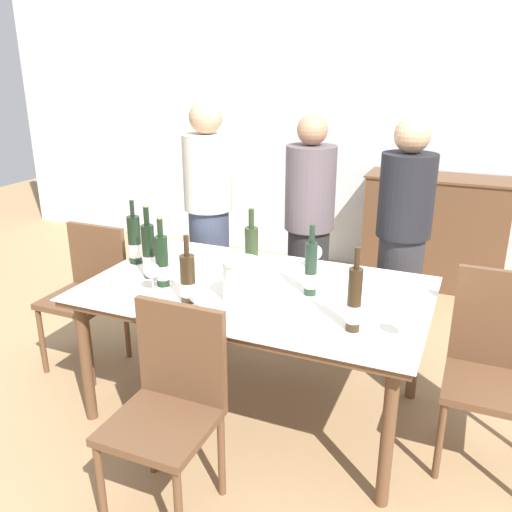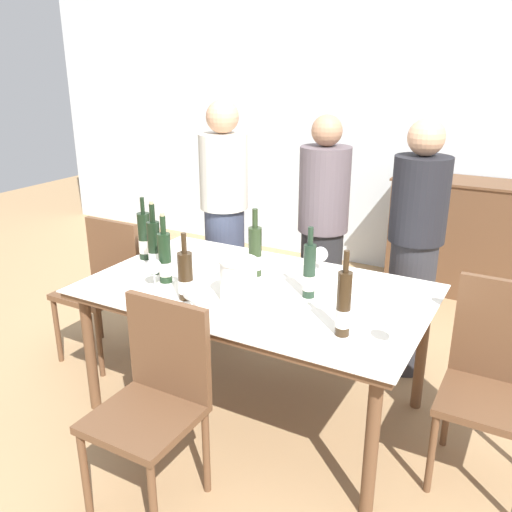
{
  "view_description": "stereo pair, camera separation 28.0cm",
  "coord_description": "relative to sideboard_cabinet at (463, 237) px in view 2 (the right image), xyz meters",
  "views": [
    {
      "loc": [
        1.03,
        -2.43,
        1.87
      ],
      "look_at": [
        0.0,
        0.0,
        0.92
      ],
      "focal_mm": 38.0,
      "sensor_mm": 36.0,
      "label": 1
    },
    {
      "loc": [
        1.28,
        -2.31,
        1.87
      ],
      "look_at": [
        0.0,
        0.0,
        0.92
      ],
      "focal_mm": 38.0,
      "sensor_mm": 36.0,
      "label": 2
    }
  ],
  "objects": [
    {
      "name": "wine_glass_4",
      "position": [
        -1.45,
        -2.14,
        0.36
      ],
      "size": [
        0.08,
        0.08,
        0.15
      ],
      "color": "white",
      "rests_on": "dining_table"
    },
    {
      "name": "ground_plane",
      "position": [
        -0.7,
        -2.31,
        -0.48
      ],
      "size": [
        12.0,
        12.0,
        0.0
      ],
      "primitive_type": "plane",
      "color": "#A37F56"
    },
    {
      "name": "dining_table",
      "position": [
        -0.7,
        -2.31,
        0.19
      ],
      "size": [
        1.79,
        1.09,
        0.74
      ],
      "color": "brown",
      "rests_on": "ground_plane"
    },
    {
      "name": "back_wall",
      "position": [
        -0.7,
        0.29,
        0.92
      ],
      "size": [
        8.0,
        0.1,
        2.8
      ],
      "color": "silver",
      "rests_on": "ground_plane"
    },
    {
      "name": "person_host",
      "position": [
        -1.39,
        -1.52,
        0.34
      ],
      "size": [
        0.33,
        0.33,
        1.64
      ],
      "color": "#383F56",
      "rests_on": "ground_plane"
    },
    {
      "name": "sideboard_cabinet",
      "position": [
        0.0,
        0.0,
        0.0
      ],
      "size": [
        1.2,
        0.46,
        0.96
      ],
      "color": "brown",
      "rests_on": "ground_plane"
    },
    {
      "name": "wine_bottle_4",
      "position": [
        -1.51,
        -2.24,
        0.39
      ],
      "size": [
        0.08,
        0.08,
        0.38
      ],
      "color": "black",
      "rests_on": "dining_table"
    },
    {
      "name": "person_guest_right",
      "position": [
        -0.08,
        -1.47,
        0.31
      ],
      "size": [
        0.33,
        0.33,
        1.58
      ],
      "color": "#2D2D33",
      "rests_on": "ground_plane"
    },
    {
      "name": "wine_bottle_2",
      "position": [
        -1.31,
        -2.4,
        0.4
      ],
      "size": [
        0.07,
        0.07,
        0.42
      ],
      "color": "black",
      "rests_on": "dining_table"
    },
    {
      "name": "wine_bottle_5",
      "position": [
        -1.17,
        -2.47,
        0.39
      ],
      "size": [
        0.07,
        0.07,
        0.39
      ],
      "color": "black",
      "rests_on": "dining_table"
    },
    {
      "name": "wine_glass_0",
      "position": [
        -0.82,
        -2.73,
        0.36
      ],
      "size": [
        0.08,
        0.08,
        0.15
      ],
      "color": "white",
      "rests_on": "dining_table"
    },
    {
      "name": "chair_left_end",
      "position": [
        -1.89,
        -2.23,
        0.04
      ],
      "size": [
        0.42,
        0.42,
        0.9
      ],
      "color": "brown",
      "rests_on": "ground_plane"
    },
    {
      "name": "wine_glass_1",
      "position": [
        -0.5,
        -1.92,
        0.35
      ],
      "size": [
        0.09,
        0.09,
        0.14
      ],
      "color": "white",
      "rests_on": "dining_table"
    },
    {
      "name": "wine_glass_2",
      "position": [
        -1.18,
        -2.56,
        0.37
      ],
      "size": [
        0.08,
        0.08,
        0.16
      ],
      "color": "white",
      "rests_on": "dining_table"
    },
    {
      "name": "wine_bottle_3",
      "position": [
        -0.95,
        -2.6,
        0.37
      ],
      "size": [
        0.08,
        0.08,
        0.35
      ],
      "color": "#332314",
      "rests_on": "dining_table"
    },
    {
      "name": "wine_bottle_0",
      "position": [
        -0.41,
        -2.28,
        0.39
      ],
      "size": [
        0.06,
        0.06,
        0.37
      ],
      "color": "#1E3323",
      "rests_on": "dining_table"
    },
    {
      "name": "chair_near_front",
      "position": [
        -0.77,
        -3.08,
        0.04
      ],
      "size": [
        0.42,
        0.42,
        0.92
      ],
      "color": "brown",
      "rests_on": "ground_plane"
    },
    {
      "name": "wine_bottle_1",
      "position": [
        -0.8,
        -2.15,
        0.39
      ],
      "size": [
        0.08,
        0.08,
        0.38
      ],
      "color": "#28381E",
      "rests_on": "dining_table"
    },
    {
      "name": "wine_glass_3",
      "position": [
        0.1,
        -2.56,
        0.36
      ],
      "size": [
        0.08,
        0.08,
        0.14
      ],
      "color": "white",
      "rests_on": "dining_table"
    },
    {
      "name": "chair_right_end",
      "position": [
        0.49,
        -2.22,
        0.05
      ],
      "size": [
        0.42,
        0.42,
        0.95
      ],
      "color": "brown",
      "rests_on": "ground_plane"
    },
    {
      "name": "ice_bucket",
      "position": [
        -0.71,
        -2.48,
        0.37
      ],
      "size": [
        0.2,
        0.2,
        0.21
      ],
      "color": "white",
      "rests_on": "dining_table"
    },
    {
      "name": "person_guest_left",
      "position": [
        -0.7,
        -1.4,
        0.3
      ],
      "size": [
        0.33,
        0.33,
        1.56
      ],
      "color": "#262628",
      "rests_on": "ground_plane"
    },
    {
      "name": "wine_bottle_6",
      "position": [
        -0.12,
        -2.58,
        0.4
      ],
      "size": [
        0.06,
        0.06,
        0.39
      ],
      "color": "#332314",
      "rests_on": "dining_table"
    }
  ]
}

